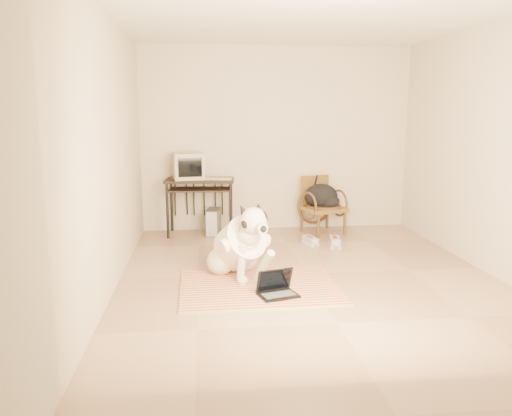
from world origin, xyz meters
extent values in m
plane|color=#A08062|center=(0.00, 0.00, 0.00)|extent=(4.50, 4.50, 0.00)
plane|color=silver|center=(0.00, 0.00, 2.70)|extent=(4.50, 4.50, 0.00)
plane|color=beige|center=(0.00, 2.25, 1.35)|extent=(4.50, 0.00, 4.50)
plane|color=beige|center=(0.00, -2.25, 1.35)|extent=(4.50, 0.00, 4.50)
plane|color=beige|center=(-2.00, 0.00, 1.35)|extent=(0.00, 4.50, 4.50)
plane|color=beige|center=(2.00, 0.00, 1.35)|extent=(0.00, 4.50, 4.50)
cube|color=#EA380B|center=(-0.55, -0.87, 0.01)|extent=(1.59, 0.26, 0.02)
cube|color=#326A3E|center=(-0.55, -0.62, 0.01)|extent=(1.59, 0.26, 0.02)
cube|color=#844E92|center=(-0.56, -0.38, 0.01)|extent=(1.59, 0.26, 0.02)
cube|color=gold|center=(-0.56, -0.14, 0.01)|extent=(1.59, 0.26, 0.02)
cube|color=tan|center=(-0.56, 0.10, 0.01)|extent=(1.59, 0.26, 0.02)
sphere|color=silver|center=(-0.93, 0.07, 0.15)|extent=(0.30, 0.30, 0.30)
sphere|color=silver|center=(-0.66, 0.18, 0.15)|extent=(0.30, 0.30, 0.30)
ellipsoid|color=silver|center=(-0.79, 0.11, 0.17)|extent=(0.37, 0.34, 0.30)
ellipsoid|color=silver|center=(-0.72, -0.05, 0.38)|extent=(0.61, 0.78, 0.65)
cylinder|color=white|center=(-0.72, -0.04, 0.38)|extent=(0.64, 0.71, 0.59)
sphere|color=silver|center=(-0.64, -0.23, 0.52)|extent=(0.25, 0.25, 0.25)
sphere|color=silver|center=(-0.61, -0.32, 0.68)|extent=(0.28, 0.28, 0.28)
ellipsoid|color=black|center=(-0.57, -0.30, 0.70)|extent=(0.21, 0.24, 0.20)
cylinder|color=silver|center=(-0.56, -0.43, 0.64)|extent=(0.16, 0.18, 0.12)
sphere|color=black|center=(-0.53, -0.50, 0.64)|extent=(0.07, 0.07, 0.07)
cone|color=black|center=(-0.71, -0.30, 0.79)|extent=(0.16, 0.15, 0.17)
cone|color=black|center=(-0.55, -0.23, 0.79)|extent=(0.14, 0.17, 0.17)
torus|color=silver|center=(-0.64, -0.25, 0.57)|extent=(0.27, 0.21, 0.22)
cylinder|color=silver|center=(-0.73, -0.28, 0.22)|extent=(0.12, 0.15, 0.41)
cylinder|color=silver|center=(-0.50, -0.31, 0.20)|extent=(0.22, 0.37, 0.42)
sphere|color=silver|center=(-0.72, -0.30, 0.05)|extent=(0.11, 0.11, 0.11)
sphere|color=silver|center=(-0.41, -0.48, 0.05)|extent=(0.11, 0.11, 0.11)
cone|color=black|center=(-0.91, 0.35, 0.05)|extent=(0.33, 0.36, 0.11)
cube|color=black|center=(-0.41, -0.69, 0.03)|extent=(0.42, 0.34, 0.02)
cube|color=#49494B|center=(-0.40, -0.70, 0.04)|extent=(0.34, 0.23, 0.00)
cube|color=black|center=(-0.43, -0.61, 0.15)|extent=(0.37, 0.18, 0.23)
cube|color=black|center=(-0.43, -0.62, 0.16)|extent=(0.32, 0.16, 0.21)
cube|color=black|center=(-1.15, 1.95, 0.79)|extent=(1.00, 0.60, 0.03)
cube|color=black|center=(-1.15, 1.90, 0.67)|extent=(0.89, 0.49, 0.02)
cylinder|color=black|center=(-1.60, 1.76, 0.39)|extent=(0.04, 0.04, 0.78)
cylinder|color=black|center=(-1.57, 2.21, 0.39)|extent=(0.04, 0.04, 0.78)
cylinder|color=black|center=(-0.72, 1.69, 0.39)|extent=(0.04, 0.04, 0.78)
cylinder|color=black|center=(-0.69, 2.15, 0.39)|extent=(0.04, 0.04, 0.78)
cube|color=tan|center=(-1.30, 1.97, 0.99)|extent=(0.47, 0.45, 0.37)
cube|color=black|center=(-1.28, 1.78, 0.99)|extent=(0.33, 0.06, 0.26)
cube|color=tan|center=(-0.89, 1.87, 0.82)|extent=(0.40, 0.22, 0.03)
cube|color=#49494B|center=(-0.96, 1.94, 0.19)|extent=(0.23, 0.41, 0.37)
cube|color=#B8B9BE|center=(-0.99, 1.74, 0.19)|extent=(0.16, 0.04, 0.35)
cube|color=brown|center=(0.64, 1.83, 0.36)|extent=(0.69, 0.68, 0.06)
cylinder|color=#3A2510|center=(0.64, 1.83, 0.40)|extent=(0.50, 0.50, 0.04)
cube|color=brown|center=(0.55, 2.06, 0.62)|extent=(0.45, 0.19, 0.41)
cylinder|color=#3A2510|center=(0.50, 1.54, 0.17)|extent=(0.04, 0.04, 0.34)
cylinder|color=#3A2510|center=(0.35, 1.96, 0.17)|extent=(0.04, 0.04, 0.34)
cylinder|color=#3A2510|center=(0.92, 1.70, 0.17)|extent=(0.04, 0.04, 0.34)
cylinder|color=#3A2510|center=(0.77, 2.12, 0.17)|extent=(0.04, 0.04, 0.34)
ellipsoid|color=black|center=(0.60, 1.82, 0.56)|extent=(0.48, 0.40, 0.35)
ellipsoid|color=black|center=(0.70, 1.74, 0.48)|extent=(0.30, 0.24, 0.20)
cube|color=silver|center=(0.32, 1.23, 0.01)|extent=(0.19, 0.30, 0.03)
cube|color=#949499|center=(0.32, 1.23, 0.05)|extent=(0.18, 0.29, 0.09)
cube|color=#A3151B|center=(0.32, 1.23, 0.09)|extent=(0.09, 0.15, 0.02)
cube|color=silver|center=(0.63, 1.11, 0.01)|extent=(0.17, 0.34, 0.03)
cube|color=#949499|center=(0.63, 1.11, 0.06)|extent=(0.17, 0.32, 0.10)
cube|color=#A3151B|center=(0.63, 1.11, 0.10)|extent=(0.08, 0.17, 0.02)
camera|label=1|loc=(-1.10, -5.16, 1.74)|focal=35.00mm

